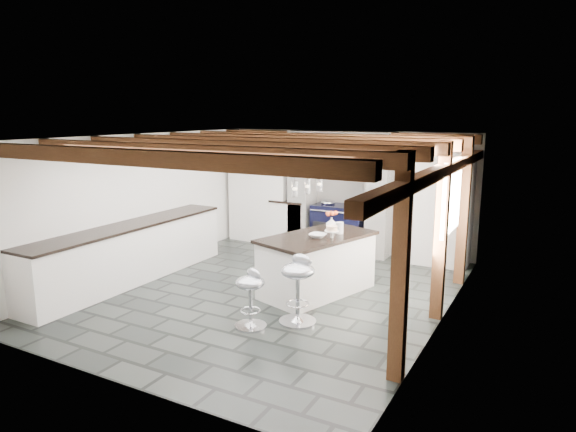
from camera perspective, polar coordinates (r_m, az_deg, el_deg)
The scene contains 6 objects.
ground at distance 7.79m, azimuth -2.07°, elevation -8.41°, with size 6.00×6.00×0.00m, color black.
room_shell at distance 9.00m, azimuth -0.89°, elevation 1.34°, with size 6.00×6.03×6.00m.
range_cooker at distance 9.97m, azimuth 5.73°, elevation -1.24°, with size 1.00×0.63×0.99m.
kitchen_island at distance 7.63m, azimuth 3.27°, elevation -5.30°, with size 1.42×1.97×1.17m.
bar_stool_near at distance 6.52m, azimuth 1.15°, elevation -7.29°, with size 0.49×0.49×0.89m.
bar_stool_far at distance 6.43m, azimuth -4.15°, elevation -8.40°, with size 0.47×0.47×0.75m.
Camera 1 is at (3.73, -6.30, 2.64)m, focal length 32.00 mm.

